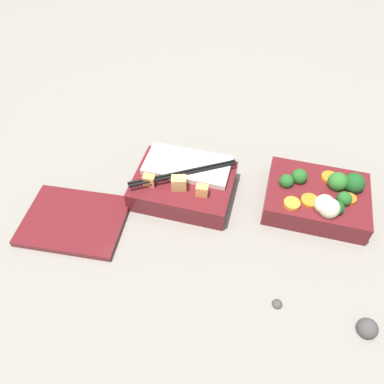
# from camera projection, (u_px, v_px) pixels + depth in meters

# --- Properties ---
(ground_plane) EXTENTS (3.00, 3.00, 0.00)m
(ground_plane) POSITION_uv_depth(u_px,v_px,m) (247.00, 199.00, 0.74)
(ground_plane) COLOR gray
(bento_tray_vegetable) EXTENTS (0.19, 0.14, 0.07)m
(bento_tray_vegetable) POSITION_uv_depth(u_px,v_px,m) (319.00, 197.00, 0.70)
(bento_tray_vegetable) COLOR maroon
(bento_tray_vegetable) RESTS_ON ground_plane
(bento_tray_rice) EXTENTS (0.19, 0.14, 0.07)m
(bento_tray_rice) POSITION_uv_depth(u_px,v_px,m) (184.00, 183.00, 0.73)
(bento_tray_rice) COLOR maroon
(bento_tray_rice) RESTS_ON ground_plane
(bento_lid) EXTENTS (0.19, 0.15, 0.01)m
(bento_lid) POSITION_uv_depth(u_px,v_px,m) (74.00, 221.00, 0.70)
(bento_lid) COLOR maroon
(bento_lid) RESTS_ON ground_plane
(pebble_0) EXTENTS (0.02, 0.02, 0.02)m
(pebble_0) POSITION_uv_depth(u_px,v_px,m) (277.00, 303.00, 0.59)
(pebble_0) COLOR #474442
(pebble_0) RESTS_ON ground_plane
(pebble_1) EXTENTS (0.03, 0.03, 0.03)m
(pebble_1) POSITION_uv_depth(u_px,v_px,m) (367.00, 328.00, 0.56)
(pebble_1) COLOR #474442
(pebble_1) RESTS_ON ground_plane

